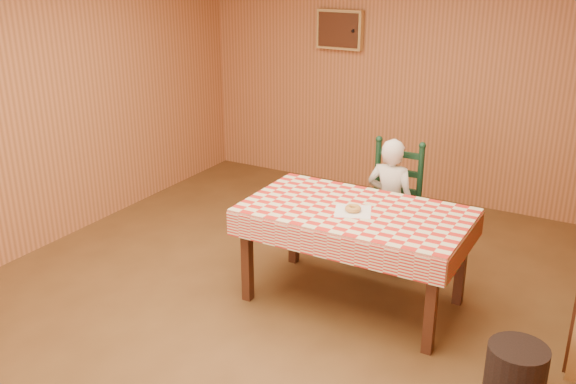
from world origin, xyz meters
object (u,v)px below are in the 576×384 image
(seated_child, at_px, (390,203))
(storage_bin, at_px, (516,373))
(ladder_chair, at_px, (392,208))
(dining_table, at_px, (355,219))

(seated_child, distance_m, storage_bin, 1.90)
(ladder_chair, relative_size, seated_child, 0.96)
(seated_child, relative_size, storage_bin, 3.13)
(dining_table, relative_size, seated_child, 1.47)
(seated_child, height_order, storage_bin, seated_child)
(seated_child, bearing_deg, storage_bin, 135.20)
(dining_table, height_order, ladder_chair, ladder_chair)
(dining_table, bearing_deg, seated_child, 90.00)
(ladder_chair, height_order, storage_bin, ladder_chair)
(dining_table, xyz_separation_m, ladder_chair, (0.00, 0.79, -0.18))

